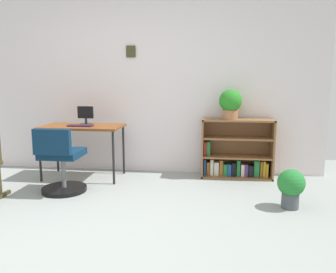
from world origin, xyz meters
The scene contains 9 objects.
ground_plane centered at (0.00, 0.00, 0.00)m, with size 6.24×6.24×0.00m, color #919894.
wall_back centered at (0.00, 2.15, 1.28)m, with size 5.20×0.12×2.57m.
desk centered at (-0.64, 1.66, 0.65)m, with size 1.06×0.58×0.71m.
monitor centered at (-0.62, 1.75, 0.83)m, with size 0.21×0.16×0.25m.
keyboard centered at (-0.63, 1.57, 0.72)m, with size 0.32×0.13×0.02m, color #301B34.
office_chair centered at (-0.67, 1.01, 0.34)m, with size 0.52×0.55×0.78m.
bookshelf_low centered at (1.39, 1.95, 0.34)m, with size 0.94×0.30×0.79m.
potted_plant_on_shelf centered at (1.30, 1.90, 1.01)m, with size 0.30×0.30×0.39m.
potted_plant_floor centered at (1.87, 0.84, 0.24)m, with size 0.28×0.28×0.41m.
Camera 1 is at (1.04, -2.63, 1.32)m, focal length 36.44 mm.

